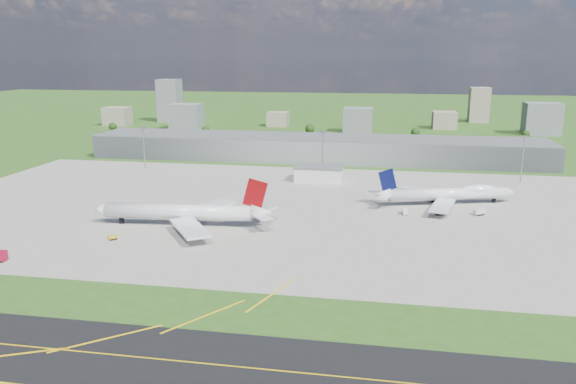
% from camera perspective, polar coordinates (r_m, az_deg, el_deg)
% --- Properties ---
extents(ground, '(1400.00, 1400.00, 0.00)m').
position_cam_1_polar(ground, '(364.00, 2.56, 2.90)').
color(ground, '#2B5019').
rests_on(ground, ground).
extents(apron, '(360.00, 190.00, 0.08)m').
position_cam_1_polar(apron, '(256.45, 1.56, -1.71)').
color(apron, gray).
rests_on(apron, ground).
extents(terminal, '(300.00, 42.00, 15.00)m').
position_cam_1_polar(terminal, '(377.35, 2.87, 4.44)').
color(terminal, gray).
rests_on(terminal, ground).
extents(ops_building, '(26.00, 16.00, 8.00)m').
position_cam_1_polar(ops_building, '(313.35, 3.18, 1.87)').
color(ops_building, silver).
rests_on(ops_building, ground).
extents(mast_west, '(3.50, 2.00, 25.90)m').
position_cam_1_polar(mast_west, '(354.97, -14.47, 5.10)').
color(mast_west, gray).
rests_on(mast_west, ground).
extents(mast_center, '(3.50, 2.00, 25.90)m').
position_cam_1_polar(mast_center, '(325.54, 3.53, 4.77)').
color(mast_center, gray).
rests_on(mast_center, ground).
extents(mast_east, '(3.50, 2.00, 25.90)m').
position_cam_1_polar(mast_east, '(331.89, 22.80, 3.89)').
color(mast_east, gray).
rests_on(mast_east, ground).
extents(airliner_red_twin, '(75.02, 58.28, 20.58)m').
position_cam_1_polar(airliner_red_twin, '(233.75, -10.44, -2.09)').
color(airliner_red_twin, silver).
rests_on(airliner_red_twin, ground).
extents(airliner_blue_quad, '(67.09, 51.54, 17.89)m').
position_cam_1_polar(airliner_blue_quad, '(273.27, 15.97, -0.21)').
color(airliner_blue_quad, silver).
rests_on(airliner_blue_quad, ground).
extents(tug_yellow, '(3.44, 3.50, 1.60)m').
position_cam_1_polar(tug_yellow, '(223.64, -17.37, -4.47)').
color(tug_yellow, gold).
rests_on(tug_yellow, ground).
extents(van_white_near, '(2.66, 5.05, 2.48)m').
position_cam_1_polar(van_white_near, '(252.43, 11.78, -1.96)').
color(van_white_near, silver).
rests_on(van_white_near, ground).
extents(van_white_far, '(5.42, 4.59, 2.55)m').
position_cam_1_polar(van_white_far, '(259.63, 18.83, -1.98)').
color(van_white_far, silver).
rests_on(van_white_far, ground).
extents(bldg_far_w, '(24.00, 20.00, 18.00)m').
position_cam_1_polar(bldg_far_w, '(591.15, -16.95, 7.38)').
color(bldg_far_w, gray).
rests_on(bldg_far_w, ground).
extents(bldg_w, '(28.00, 22.00, 24.00)m').
position_cam_1_polar(bldg_w, '(540.70, -10.27, 7.53)').
color(bldg_w, slate).
rests_on(bldg_w, ground).
extents(bldg_cw, '(20.00, 18.00, 14.00)m').
position_cam_1_polar(bldg_cw, '(558.17, -1.02, 7.42)').
color(bldg_cw, gray).
rests_on(bldg_cw, ground).
extents(bldg_c, '(26.00, 20.00, 22.00)m').
position_cam_1_polar(bldg_c, '(518.40, 7.12, 7.28)').
color(bldg_c, slate).
rests_on(bldg_c, ground).
extents(bldg_ce, '(22.00, 24.00, 16.00)m').
position_cam_1_polar(bldg_ce, '(560.44, 15.58, 7.05)').
color(bldg_ce, gray).
rests_on(bldg_ce, ground).
extents(bldg_e, '(30.00, 22.00, 28.00)m').
position_cam_1_polar(bldg_e, '(544.12, 24.38, 6.79)').
color(bldg_e, slate).
rests_on(bldg_e, ground).
extents(bldg_tall_w, '(22.00, 20.00, 44.00)m').
position_cam_1_polar(bldg_tall_w, '(609.89, -11.94, 9.08)').
color(bldg_tall_w, slate).
rests_on(bldg_tall_w, ground).
extents(bldg_tall_e, '(20.00, 18.00, 36.00)m').
position_cam_1_polar(bldg_tall_e, '(623.74, 18.84, 8.38)').
color(bldg_tall_e, gray).
rests_on(bldg_tall_e, ground).
extents(tree_far_w, '(7.20, 7.20, 8.80)m').
position_cam_1_polar(tree_far_w, '(538.26, -17.39, 6.37)').
color(tree_far_w, '#382314').
rests_on(tree_far_w, ground).
extents(tree_w, '(6.75, 6.75, 8.25)m').
position_cam_1_polar(tree_w, '(498.86, -8.37, 6.28)').
color(tree_w, '#382314').
rests_on(tree_w, ground).
extents(tree_c, '(8.10, 8.10, 9.90)m').
position_cam_1_polar(tree_c, '(493.01, 2.23, 6.44)').
color(tree_c, '#382314').
rests_on(tree_c, ground).
extents(tree_e, '(7.65, 7.65, 9.35)m').
position_cam_1_polar(tree_e, '(484.25, 12.82, 5.94)').
color(tree_e, '#382314').
rests_on(tree_e, ground).
extents(tree_far_e, '(6.30, 6.30, 7.70)m').
position_cam_1_polar(tree_far_e, '(506.68, 23.02, 5.41)').
color(tree_far_e, '#382314').
rests_on(tree_far_e, ground).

